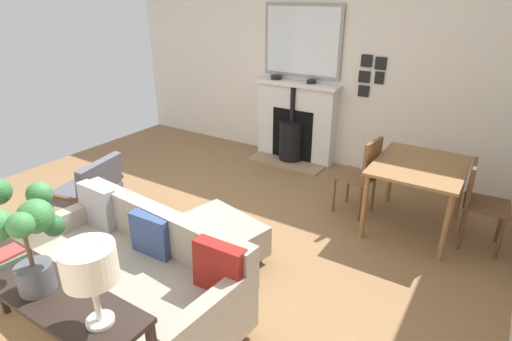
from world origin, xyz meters
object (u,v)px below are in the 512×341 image
ottoman (220,237)px  dining_chair_near_fireplace (363,171)px  mantel_bowl_near (276,77)px  fireplace (295,126)px  armchair_accent (90,188)px  dining_chair_by_back_wall (479,198)px  mantel_bowl_far (311,81)px  book_stack (0,258)px  dining_table (419,172)px  console_table (31,291)px  sofa (134,274)px  table_lamp_far_end (90,266)px  potted_plant (19,228)px

ottoman → dining_chair_near_fireplace: dining_chair_near_fireplace is taller
mantel_bowl_near → fireplace: bearing=84.8°
ottoman → armchair_accent: armchair_accent is taller
mantel_bowl_near → dining_chair_by_back_wall: size_ratio=0.18×
mantel_bowl_far → book_stack: size_ratio=0.48×
mantel_bowl_far → dining_chair_by_back_wall: (1.11, 2.32, -0.67)m
mantel_bowl_near → dining_table: (1.10, 2.31, -0.54)m
ottoman → console_table: (1.63, -0.14, 0.46)m
fireplace → mantel_bowl_far: 0.70m
mantel_bowl_near → sofa: 3.71m
sofa → table_lamp_far_end: (0.73, 0.65, 0.79)m
mantel_bowl_far → table_lamp_far_end: size_ratio=0.30×
mantel_bowl_near → book_stack: bearing=6.8°
sofa → dining_table: 2.87m
fireplace → armchair_accent: bearing=-19.0°
mantel_bowl_far → console_table: bearing=3.2°
sofa → dining_chair_by_back_wall: dining_chair_by_back_wall is taller
armchair_accent → dining_table: size_ratio=0.75×
fireplace → mantel_bowl_far: (-0.03, 0.21, 0.67)m
dining_table → dining_chair_near_fireplace: 0.57m
dining_chair_near_fireplace → dining_table: bearing=91.2°
armchair_accent → book_stack: bearing=38.5°
mantel_bowl_far → console_table: 4.29m
dining_table → dining_chair_by_back_wall: size_ratio=1.22×
mantel_bowl_far → dining_chair_near_fireplace: size_ratio=0.15×
armchair_accent → table_lamp_far_end: size_ratio=1.74×
console_table → potted_plant: bearing=76.8°
mantel_bowl_near → mantel_bowl_far: bearing=90.0°
sofa → table_lamp_far_end: bearing=41.4°
fireplace → table_lamp_far_end: 4.41m
console_table → dining_chair_near_fireplace: bearing=163.1°
mantel_bowl_near → table_lamp_far_end: table_lamp_far_end is taller
ottoman → dining_table: 2.09m
book_stack → dining_table: 3.64m
console_table → potted_plant: potted_plant is taller
mantel_bowl_far → potted_plant: size_ratio=0.22×
sofa → dining_table: (-2.42, 1.51, 0.30)m
fireplace → dining_chair_near_fireplace: bearing=52.3°
mantel_bowl_near → mantel_bowl_far: mantel_bowl_near is taller
dining_chair_by_back_wall → sofa: bearing=-40.7°
mantel_bowl_far → dining_table: bearing=57.8°
sofa → book_stack: book_stack is taller
fireplace → mantel_bowl_near: bearing=-95.2°
fireplace → armchair_accent: 2.97m
mantel_bowl_far → sofa: (3.53, 0.24, -0.84)m
book_stack → dining_table: book_stack is taller
dining_chair_by_back_wall → armchair_accent: bearing=-63.7°
console_table → mantel_bowl_far: bearing=-176.8°
fireplace → sofa: size_ratio=0.66×
mantel_bowl_near → armchair_accent: 3.01m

